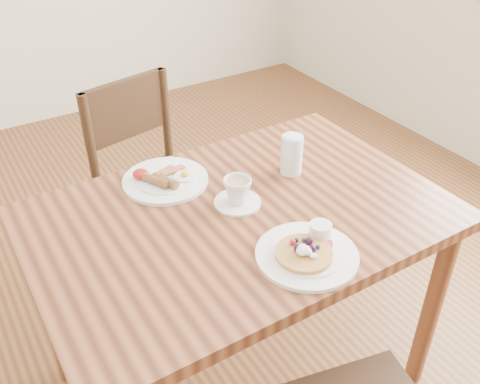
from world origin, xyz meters
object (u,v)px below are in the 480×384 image
(pancake_plate, at_px, (308,252))
(teacup_saucer, at_px, (237,193))
(breakfast_plate, at_px, (164,179))
(water_glass, at_px, (292,155))
(dining_table, at_px, (240,238))
(chair_far, at_px, (152,180))

(pancake_plate, bearing_deg, teacup_saucer, 96.14)
(breakfast_plate, distance_m, water_glass, 0.41)
(pancake_plate, distance_m, breakfast_plate, 0.54)
(teacup_saucer, bearing_deg, breakfast_plate, 121.79)
(dining_table, distance_m, water_glass, 0.32)
(pancake_plate, bearing_deg, water_glass, 59.84)
(dining_table, bearing_deg, breakfast_plate, 114.85)
(pancake_plate, height_order, breakfast_plate, pancake_plate)
(chair_far, bearing_deg, water_glass, 102.49)
(dining_table, relative_size, breakfast_plate, 4.44)
(dining_table, distance_m, chair_far, 0.69)
(chair_far, xyz_separation_m, breakfast_plate, (-0.12, -0.41, 0.27))
(chair_far, height_order, pancake_plate, chair_far)
(chair_far, relative_size, water_glass, 6.77)
(pancake_plate, bearing_deg, breakfast_plate, 108.01)
(teacup_saucer, bearing_deg, chair_far, 91.66)
(breakfast_plate, height_order, water_glass, water_glass)
(chair_far, xyz_separation_m, water_glass, (0.26, -0.57, 0.32))
(teacup_saucer, relative_size, water_glass, 1.08)
(dining_table, xyz_separation_m, chair_far, (-0.00, 0.67, -0.16))
(pancake_plate, distance_m, water_glass, 0.42)
(dining_table, xyz_separation_m, teacup_saucer, (0.02, 0.04, 0.14))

